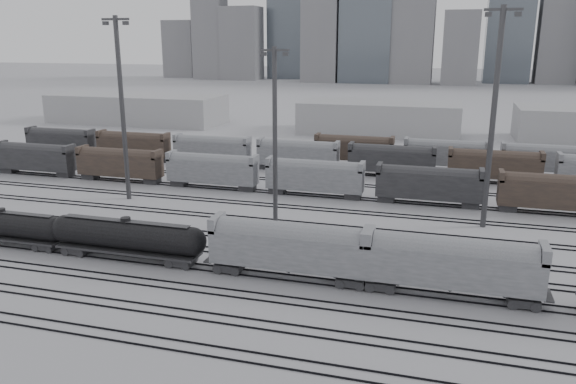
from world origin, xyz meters
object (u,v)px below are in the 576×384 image
(tank_car_b, at_px, (127,236))
(hopper_car_a, at_px, (289,245))
(tank_car_a, at_px, (3,225))
(light_mast_c, at_px, (275,135))
(hopper_car_b, at_px, (452,262))

(tank_car_b, xyz_separation_m, hopper_car_a, (18.34, -0.00, 0.90))
(tank_car_a, xyz_separation_m, tank_car_b, (16.42, 0.00, 0.21))
(light_mast_c, bearing_deg, tank_car_a, -152.68)
(hopper_car_b, bearing_deg, light_mast_c, 145.66)
(hopper_car_a, height_order, light_mast_c, light_mast_c)
(tank_car_a, bearing_deg, tank_car_b, 0.00)
(hopper_car_a, relative_size, hopper_car_b, 1.00)
(tank_car_a, bearing_deg, hopper_car_a, -0.00)
(tank_car_a, relative_size, light_mast_c, 0.76)
(hopper_car_a, bearing_deg, tank_car_b, 180.00)
(tank_car_b, bearing_deg, hopper_car_b, -0.00)
(light_mast_c, bearing_deg, hopper_car_b, -34.34)
(tank_car_a, height_order, tank_car_b, tank_car_b)
(tank_car_a, bearing_deg, hopper_car_b, -0.00)
(tank_car_b, distance_m, hopper_car_a, 18.36)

